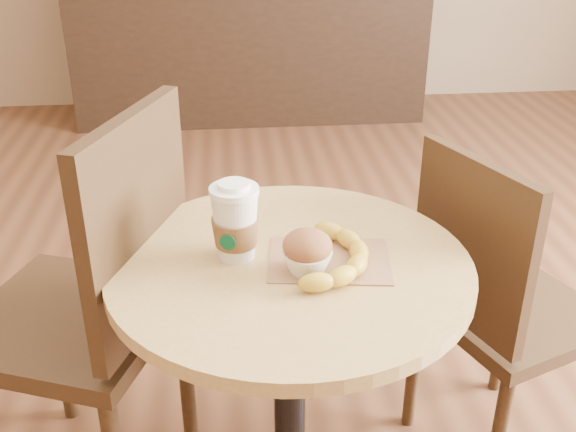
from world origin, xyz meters
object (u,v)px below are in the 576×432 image
object	(u,v)px
chair_left	(95,305)
muffin	(307,252)
cafe_table	(290,344)
coffee_cup	(235,224)
banana	(335,254)
chair_right	(497,303)

from	to	relation	value
chair_left	muffin	distance (m)	0.56
cafe_table	chair_left	world-z (taller)	chair_left
cafe_table	coffee_cup	size ratio (longest dim) A/B	4.62
cafe_table	banana	bearing A→B (deg)	-13.16
cafe_table	muffin	size ratio (longest dim) A/B	7.68
coffee_cup	muffin	bearing A→B (deg)	-9.34
cafe_table	chair_right	size ratio (longest dim) A/B	0.84
chair_right	coffee_cup	world-z (taller)	coffee_cup
chair_left	muffin	bearing A→B (deg)	85.87
coffee_cup	banana	xyz separation A→B (m)	(0.19, -0.05, -0.05)
cafe_table	banana	size ratio (longest dim) A/B	2.82
chair_right	banana	world-z (taller)	chair_right
coffee_cup	banana	size ratio (longest dim) A/B	0.61
chair_left	coffee_cup	world-z (taller)	chair_left
banana	cafe_table	bearing A→B (deg)	-172.90
chair_right	muffin	world-z (taller)	chair_right
cafe_table	banana	world-z (taller)	banana
banana	muffin	bearing A→B (deg)	-134.82
chair_right	cafe_table	bearing A→B (deg)	87.54
chair_left	chair_right	distance (m)	0.97
chair_right	banana	distance (m)	0.57
chair_left	coffee_cup	xyz separation A→B (m)	(0.32, -0.13, 0.26)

